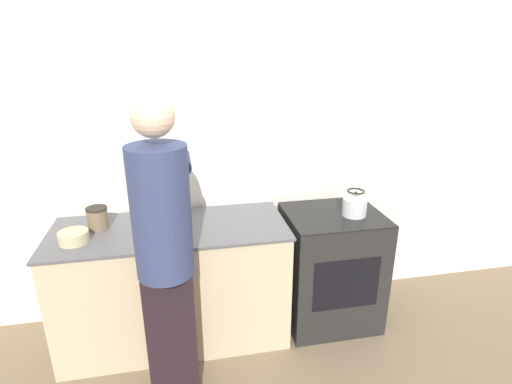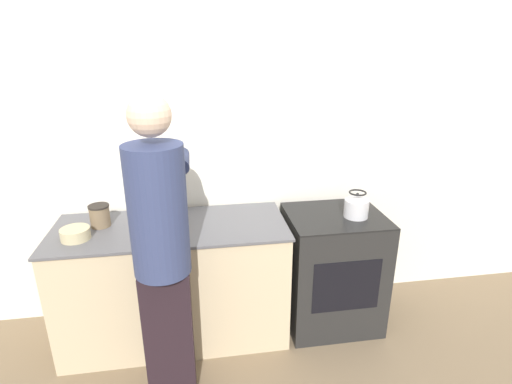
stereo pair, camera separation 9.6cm
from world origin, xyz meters
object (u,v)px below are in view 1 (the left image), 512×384
at_px(person, 164,248).
at_px(knife, 163,232).
at_px(oven, 330,267).
at_px(cutting_board, 163,234).
at_px(canister_jar, 98,218).
at_px(kettle, 355,205).
at_px(bowl_prep, 74,237).

xyz_separation_m(person, knife, (-0.02, 0.43, -0.11)).
relative_size(oven, person, 0.49).
distance_m(cutting_board, canister_jar, 0.47).
xyz_separation_m(knife, kettle, (1.34, 0.03, 0.07)).
relative_size(kettle, canister_jar, 1.24).
bearing_deg(cutting_board, person, -86.88).
bearing_deg(knife, cutting_board, -53.44).
bearing_deg(person, bowl_prep, 142.71).
distance_m(oven, person, 1.41).
height_order(person, cutting_board, person).
bearing_deg(bowl_prep, cutting_board, -0.35).
relative_size(knife, kettle, 1.21).
bearing_deg(canister_jar, bowl_prep, -123.29).
relative_size(knife, canister_jar, 1.51).
relative_size(person, knife, 8.02).
height_order(oven, cutting_board, cutting_board).
xyz_separation_m(bowl_prep, canister_jar, (0.12, 0.18, 0.04)).
relative_size(oven, knife, 3.92).
bearing_deg(person, oven, 23.22).
height_order(cutting_board, canister_jar, canister_jar).
bearing_deg(kettle, knife, -178.87).
bearing_deg(canister_jar, person, -53.70).
relative_size(cutting_board, kettle, 1.66).
height_order(knife, canister_jar, canister_jar).
height_order(person, canister_jar, person).
distance_m(person, bowl_prep, 0.72).
bearing_deg(kettle, person, -160.81).
bearing_deg(kettle, canister_jar, 175.00).
height_order(cutting_board, kettle, kettle).
distance_m(kettle, bowl_prep, 1.88).
relative_size(oven, kettle, 4.75).
bearing_deg(bowl_prep, knife, -0.11).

